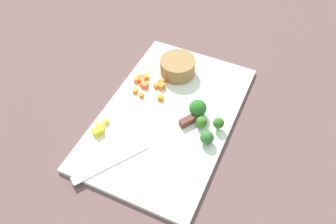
# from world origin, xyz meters

# --- Properties ---
(ground_plane) EXTENTS (4.00, 4.00, 0.00)m
(ground_plane) POSITION_xyz_m (0.00, 0.00, 0.00)
(ground_plane) COLOR brown
(cutting_board) EXTENTS (0.50, 0.31, 0.01)m
(cutting_board) POSITION_xyz_m (0.00, 0.00, 0.01)
(cutting_board) COLOR white
(cutting_board) RESTS_ON ground_plane
(prep_bowl) EXTENTS (0.10, 0.10, 0.05)m
(prep_bowl) POSITION_xyz_m (-0.15, -0.04, 0.03)
(prep_bowl) COLOR olive
(prep_bowl) RESTS_ON cutting_board
(chef_knife) EXTENTS (0.29, 0.20, 0.02)m
(chef_knife) POSITION_xyz_m (0.08, 0.01, 0.02)
(chef_knife) COLOR silver
(chef_knife) RESTS_ON cutting_board
(carrot_dice_0) EXTENTS (0.02, 0.02, 0.01)m
(carrot_dice_0) POSITION_xyz_m (-0.06, -0.10, 0.02)
(carrot_dice_0) COLOR orange
(carrot_dice_0) RESTS_ON cutting_board
(carrot_dice_1) EXTENTS (0.02, 0.02, 0.01)m
(carrot_dice_1) POSITION_xyz_m (-0.08, -0.05, 0.02)
(carrot_dice_1) COLOR orange
(carrot_dice_1) RESTS_ON cutting_board
(carrot_dice_2) EXTENTS (0.02, 0.02, 0.01)m
(carrot_dice_2) POSITION_xyz_m (-0.09, -0.06, 0.02)
(carrot_dice_2) COLOR orange
(carrot_dice_2) RESTS_ON cutting_board
(carrot_dice_3) EXTENTS (0.01, 0.01, 0.01)m
(carrot_dice_3) POSITION_xyz_m (-0.03, -0.09, 0.02)
(carrot_dice_3) COLOR orange
(carrot_dice_3) RESTS_ON cutting_board
(carrot_dice_4) EXTENTS (0.02, 0.02, 0.01)m
(carrot_dice_4) POSITION_xyz_m (-0.07, -0.13, 0.02)
(carrot_dice_4) COLOR orange
(carrot_dice_4) RESTS_ON cutting_board
(carrot_dice_5) EXTENTS (0.02, 0.02, 0.01)m
(carrot_dice_5) POSITION_xyz_m (-0.08, -0.11, 0.02)
(carrot_dice_5) COLOR orange
(carrot_dice_5) RESTS_ON cutting_board
(carrot_dice_6) EXTENTS (0.01, 0.01, 0.01)m
(carrot_dice_6) POSITION_xyz_m (-0.03, -0.11, 0.02)
(carrot_dice_6) COLOR orange
(carrot_dice_6) RESTS_ON cutting_board
(carrot_dice_7) EXTENTS (0.02, 0.02, 0.01)m
(carrot_dice_7) POSITION_xyz_m (-0.07, -0.07, 0.02)
(carrot_dice_7) COLOR orange
(carrot_dice_7) RESTS_ON cutting_board
(carrot_dice_8) EXTENTS (0.01, 0.01, 0.01)m
(carrot_dice_8) POSITION_xyz_m (-0.04, -0.04, 0.02)
(carrot_dice_8) COLOR orange
(carrot_dice_8) RESTS_ON cutting_board
(carrot_dice_9) EXTENTS (0.02, 0.02, 0.01)m
(carrot_dice_9) POSITION_xyz_m (-0.09, -0.11, 0.02)
(carrot_dice_9) COLOR orange
(carrot_dice_9) RESTS_ON cutting_board
(carrot_dice_10) EXTENTS (0.01, 0.01, 0.01)m
(carrot_dice_10) POSITION_xyz_m (-0.09, -0.13, 0.02)
(carrot_dice_10) COLOR orange
(carrot_dice_10) RESTS_ON cutting_board
(pepper_dice_0) EXTENTS (0.02, 0.02, 0.01)m
(pepper_dice_0) POSITION_xyz_m (0.11, -0.13, 0.02)
(pepper_dice_0) COLOR yellow
(pepper_dice_0) RESTS_ON cutting_board
(pepper_dice_1) EXTENTS (0.03, 0.03, 0.02)m
(pepper_dice_1) POSITION_xyz_m (0.12, -0.13, 0.02)
(pepper_dice_1) COLOR yellow
(pepper_dice_1) RESTS_ON cutting_board
(pepper_dice_2) EXTENTS (0.02, 0.02, 0.01)m
(pepper_dice_2) POSITION_xyz_m (0.09, -0.13, 0.02)
(pepper_dice_2) COLOR yellow
(pepper_dice_2) RESTS_ON cutting_board
(broccoli_floret_0) EXTENTS (0.03, 0.03, 0.04)m
(broccoli_floret_0) POSITION_xyz_m (0.04, 0.12, 0.03)
(broccoli_floret_0) COLOR #96B757
(broccoli_floret_0) RESTS_ON cutting_board
(broccoli_floret_1) EXTENTS (0.03, 0.03, 0.03)m
(broccoli_floret_1) POSITION_xyz_m (-0.00, 0.09, 0.03)
(broccoli_floret_1) COLOR #81C154
(broccoli_floret_1) RESTS_ON cutting_board
(broccoli_floret_2) EXTENTS (0.04, 0.04, 0.05)m
(broccoli_floret_2) POSITION_xyz_m (-0.03, 0.07, 0.04)
(broccoli_floret_2) COLOR #80BA62
(broccoli_floret_2) RESTS_ON cutting_board
(broccoli_floret_3) EXTENTS (0.03, 0.03, 0.04)m
(broccoli_floret_3) POSITION_xyz_m (-0.01, 0.13, 0.03)
(broccoli_floret_3) COLOR #86B558
(broccoli_floret_3) RESTS_ON cutting_board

